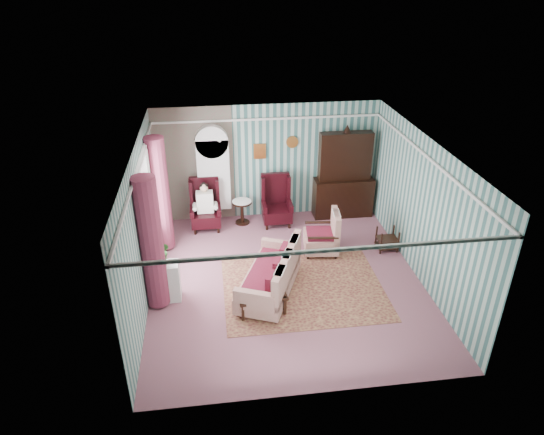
{
  "coord_description": "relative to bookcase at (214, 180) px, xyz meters",
  "views": [
    {
      "loc": [
        -1.37,
        -8.16,
        5.87
      ],
      "look_at": [
        -0.21,
        0.6,
        1.17
      ],
      "focal_mm": 32.0,
      "sensor_mm": 36.0,
      "label": 1
    }
  ],
  "objects": [
    {
      "name": "seated_woman",
      "position": [
        -0.25,
        -0.39,
        -0.53
      ],
      "size": [
        0.44,
        0.4,
        1.18
      ],
      "primitive_type": null,
      "color": "silver",
      "rests_on": "floor"
    },
    {
      "name": "floor",
      "position": [
        1.35,
        -2.84,
        -1.12
      ],
      "size": [
        6.0,
        6.0,
        0.0
      ],
      "primitive_type": "plane",
      "color": "#8E5260",
      "rests_on": "ground"
    },
    {
      "name": "floral_armchair",
      "position": [
        2.3,
        -1.84,
        -0.59
      ],
      "size": [
        0.8,
        0.9,
        1.05
      ],
      "primitive_type": "cube",
      "rotation": [
        0.0,
        0.0,
        1.46
      ],
      "color": "beige",
      "rests_on": "floor"
    },
    {
      "name": "potted_plant_c",
      "position": [
        -1.17,
        -3.14,
        -0.13
      ],
      "size": [
        0.29,
        0.29,
        0.39
      ],
      "primitive_type": "imported",
      "rotation": [
        0.0,
        0.0,
        -0.43
      ],
      "color": "#254B17",
      "rests_on": "plant_stand"
    },
    {
      "name": "potted_plant_b",
      "position": [
        -1.04,
        -3.07,
        -0.1
      ],
      "size": [
        0.3,
        0.28,
        0.44
      ],
      "primitive_type": "imported",
      "rotation": [
        0.0,
        0.0,
        -0.42
      ],
      "color": "#1D5A1C",
      "rests_on": "plant_stand"
    },
    {
      "name": "dresser_hutch",
      "position": [
        3.25,
        -0.12,
        0.06
      ],
      "size": [
        1.5,
        0.56,
        2.36
      ],
      "primitive_type": "cube",
      "color": "black",
      "rests_on": "floor"
    },
    {
      "name": "room_shell",
      "position": [
        0.73,
        -2.66,
        0.89
      ],
      "size": [
        5.53,
        6.02,
        2.91
      ],
      "color": "#35605C",
      "rests_on": "ground"
    },
    {
      "name": "potted_plant_a",
      "position": [
        -1.15,
        -3.22,
        -0.13
      ],
      "size": [
        0.36,
        0.32,
        0.38
      ],
      "primitive_type": "imported",
      "rotation": [
        0.0,
        0.0,
        0.06
      ],
      "color": "#204F18",
      "rests_on": "plant_stand"
    },
    {
      "name": "wingback_left",
      "position": [
        -0.25,
        -0.39,
        -0.5
      ],
      "size": [
        0.76,
        0.8,
        1.25
      ],
      "primitive_type": "cube",
      "color": "black",
      "rests_on": "floor"
    },
    {
      "name": "bookcase",
      "position": [
        0.0,
        0.0,
        0.0
      ],
      "size": [
        0.8,
        0.28,
        2.24
      ],
      "primitive_type": "cube",
      "color": "white",
      "rests_on": "floor"
    },
    {
      "name": "rug",
      "position": [
        1.65,
        -3.14,
        -1.11
      ],
      "size": [
        3.2,
        2.6,
        0.01
      ],
      "primitive_type": "cube",
      "color": "#471B17",
      "rests_on": "floor"
    },
    {
      "name": "round_side_table",
      "position": [
        0.65,
        -0.24,
        -0.82
      ],
      "size": [
        0.5,
        0.5,
        0.6
      ],
      "primitive_type": "cylinder",
      "color": "black",
      "rests_on": "floor"
    },
    {
      "name": "plant_stand",
      "position": [
        -1.05,
        -3.14,
        -0.72
      ],
      "size": [
        0.55,
        0.35,
        0.8
      ],
      "primitive_type": "cube",
      "color": "silver",
      "rests_on": "floor"
    },
    {
      "name": "wingback_right",
      "position": [
        1.5,
        -0.39,
        -0.5
      ],
      "size": [
        0.76,
        0.8,
        1.25
      ],
      "primitive_type": "cube",
      "color": "black",
      "rests_on": "floor"
    },
    {
      "name": "nest_table",
      "position": [
        3.82,
        -1.94,
        -0.85
      ],
      "size": [
        0.45,
        0.38,
        0.54
      ],
      "primitive_type": "cube",
      "color": "black",
      "rests_on": "floor"
    },
    {
      "name": "sofa",
      "position": [
        0.95,
        -3.2,
        -0.63
      ],
      "size": [
        1.6,
        2.17,
        0.98
      ],
      "primitive_type": "cube",
      "rotation": [
        0.0,
        0.0,
        1.18
      ],
      "color": "#C1B495",
      "rests_on": "floor"
    },
    {
      "name": "coffee_table",
      "position": [
        0.74,
        -3.75,
        -0.92
      ],
      "size": [
        0.95,
        0.63,
        0.4
      ],
      "primitive_type": "cube",
      "rotation": [
        0.0,
        0.0,
        0.09
      ],
      "color": "black",
      "rests_on": "floor"
    }
  ]
}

